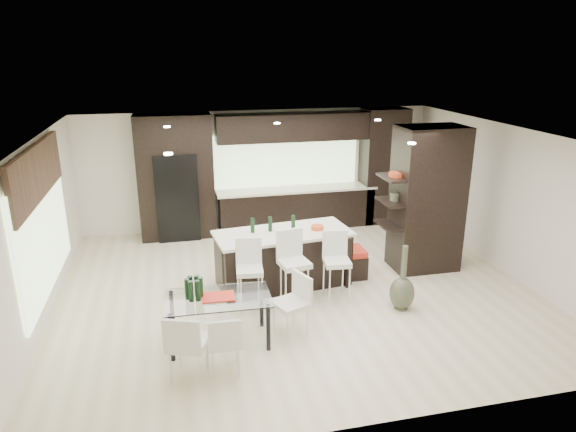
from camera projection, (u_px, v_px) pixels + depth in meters
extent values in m
plane|color=beige|center=(296.00, 289.00, 8.98)|extent=(8.00, 8.00, 0.00)
cube|color=silver|center=(260.00, 169.00, 11.80)|extent=(8.00, 0.02, 2.70)
cube|color=silver|center=(38.00, 234.00, 7.70)|extent=(0.02, 7.00, 2.70)
cube|color=silver|center=(507.00, 200.00, 9.41)|extent=(0.02, 7.00, 2.70)
cube|color=white|center=(296.00, 135.00, 8.14)|extent=(8.00, 7.00, 0.02)
cube|color=#B2D199|center=(44.00, 230.00, 7.90)|extent=(0.04, 3.20, 1.90)
cube|color=#B2D199|center=(285.00, 160.00, 11.83)|extent=(3.40, 0.04, 1.20)
cube|color=brown|center=(37.00, 173.00, 7.62)|extent=(0.08, 3.00, 0.80)
cube|color=white|center=(293.00, 134.00, 8.37)|extent=(4.00, 3.00, 0.02)
cube|color=black|center=(284.00, 172.00, 11.60)|extent=(6.80, 0.68, 2.70)
cube|color=black|center=(177.00, 196.00, 11.17)|extent=(0.90, 0.68, 1.90)
cube|color=black|center=(427.00, 199.00, 9.48)|extent=(1.20, 0.80, 2.70)
cube|color=black|center=(283.00, 258.00, 9.03)|extent=(2.45, 1.27, 0.98)
cube|color=silver|center=(250.00, 283.00, 8.13)|extent=(0.46, 0.46, 0.94)
cube|color=silver|center=(294.00, 277.00, 8.26)|extent=(0.52, 0.52, 1.01)
cube|color=silver|center=(337.00, 274.00, 8.44)|extent=(0.46, 0.46, 0.94)
cube|color=black|center=(327.00, 264.00, 9.32)|extent=(1.40, 0.54, 0.54)
cube|color=white|center=(219.00, 320.00, 7.25)|extent=(1.49, 0.87, 0.70)
cube|color=silver|center=(225.00, 345.00, 6.59)|extent=(0.43, 0.43, 0.77)
cube|color=silver|center=(188.00, 347.00, 6.46)|extent=(0.59, 0.59, 0.86)
cube|color=silver|center=(291.00, 308.00, 7.45)|extent=(0.59, 0.59, 0.84)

